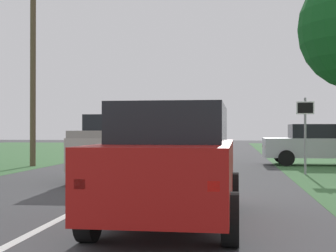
{
  "coord_description": "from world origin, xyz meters",
  "views": [
    {
      "loc": [
        2.94,
        -2.39,
        1.53
      ],
      "look_at": [
        0.62,
        15.02,
        1.67
      ],
      "focal_mm": 52.26,
      "sensor_mm": 36.0,
      "label": 1
    }
  ],
  "objects_px": {
    "pickup_truck_lead": "(119,147)",
    "crossing_suv_far": "(318,144)",
    "red_suv_near": "(173,161)",
    "traffic_light": "(71,28)",
    "keep_moving_sign": "(305,125)"
  },
  "relations": [
    {
      "from": "pickup_truck_lead",
      "to": "crossing_suv_far",
      "type": "distance_m",
      "value": 10.11
    },
    {
      "from": "red_suv_near",
      "to": "traffic_light",
      "type": "height_order",
      "value": "traffic_light"
    },
    {
      "from": "traffic_light",
      "to": "keep_moving_sign",
      "type": "height_order",
      "value": "traffic_light"
    },
    {
      "from": "red_suv_near",
      "to": "pickup_truck_lead",
      "type": "height_order",
      "value": "pickup_truck_lead"
    },
    {
      "from": "pickup_truck_lead",
      "to": "red_suv_near",
      "type": "bearing_deg",
      "value": -69.79
    },
    {
      "from": "keep_moving_sign",
      "to": "red_suv_near",
      "type": "bearing_deg",
      "value": -110.43
    },
    {
      "from": "traffic_light",
      "to": "crossing_suv_far",
      "type": "distance_m",
      "value": 11.73
    },
    {
      "from": "red_suv_near",
      "to": "keep_moving_sign",
      "type": "height_order",
      "value": "keep_moving_sign"
    },
    {
      "from": "keep_moving_sign",
      "to": "crossing_suv_far",
      "type": "height_order",
      "value": "keep_moving_sign"
    },
    {
      "from": "crossing_suv_far",
      "to": "pickup_truck_lead",
      "type": "bearing_deg",
      "value": -135.54
    },
    {
      "from": "pickup_truck_lead",
      "to": "keep_moving_sign",
      "type": "xyz_separation_m",
      "value": [
        5.99,
        2.32,
        0.68
      ]
    },
    {
      "from": "traffic_light",
      "to": "pickup_truck_lead",
      "type": "bearing_deg",
      "value": -56.07
    },
    {
      "from": "keep_moving_sign",
      "to": "pickup_truck_lead",
      "type": "bearing_deg",
      "value": -158.85
    },
    {
      "from": "pickup_truck_lead",
      "to": "keep_moving_sign",
      "type": "relative_size",
      "value": 1.99
    },
    {
      "from": "red_suv_near",
      "to": "keep_moving_sign",
      "type": "xyz_separation_m",
      "value": [
        3.44,
        9.24,
        0.66
      ]
    }
  ]
}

